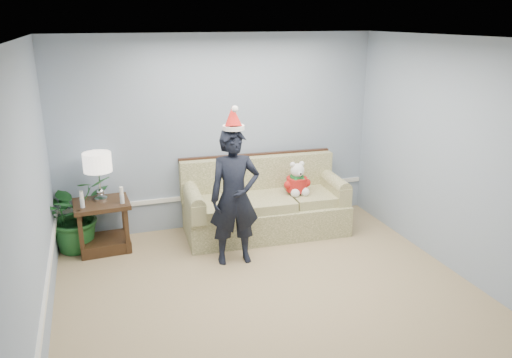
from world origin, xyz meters
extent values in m
cube|color=tan|center=(0.00, 0.00, -0.01)|extent=(4.50, 5.00, 0.02)
cube|color=white|center=(0.00, 0.00, 2.71)|extent=(4.50, 5.00, 0.02)
cube|color=#8799AD|center=(0.00, 2.51, 1.35)|extent=(4.50, 0.02, 2.70)
cube|color=#8799AD|center=(0.00, -2.51, 1.35)|extent=(4.50, 0.02, 2.70)
cube|color=#8799AD|center=(-2.26, 0.00, 1.35)|extent=(0.02, 5.00, 2.70)
cube|color=#8799AD|center=(2.26, 0.00, 1.35)|extent=(0.02, 5.00, 2.70)
cube|color=white|center=(0.00, 2.48, 0.45)|extent=(4.48, 0.03, 0.06)
cube|color=white|center=(-2.23, 0.00, 0.45)|extent=(0.03, 4.98, 0.06)
cube|color=brown|center=(0.50, 1.98, 0.21)|extent=(2.26, 1.07, 0.42)
cube|color=brown|center=(-0.19, 1.92, 0.48)|extent=(0.69, 0.79, 0.13)
cube|color=brown|center=(0.50, 1.92, 0.48)|extent=(0.69, 0.79, 0.13)
cube|color=brown|center=(1.18, 1.92, 0.48)|extent=(0.69, 0.79, 0.13)
cube|color=brown|center=(0.50, 2.33, 0.72)|extent=(2.22, 0.33, 0.59)
cube|color=#311B11|center=(0.50, 2.41, 1.01)|extent=(2.21, 0.19, 0.05)
cube|color=brown|center=(-0.51, 1.98, 0.55)|extent=(0.24, 0.96, 0.25)
cube|color=brown|center=(1.51, 1.98, 0.55)|extent=(0.24, 0.96, 0.25)
cube|color=#3E2A16|center=(-1.67, 2.11, 0.63)|extent=(0.71, 0.60, 0.05)
cube|color=#3E2A16|center=(-1.67, 2.11, 0.08)|extent=(0.64, 0.53, 0.15)
cube|color=#3E2A16|center=(-1.94, 1.89, 0.33)|extent=(0.06, 0.06, 0.66)
cube|color=#3E2A16|center=(-1.39, 1.89, 0.33)|extent=(0.06, 0.06, 0.66)
cube|color=#3E2A16|center=(-1.94, 2.33, 0.33)|extent=(0.06, 0.06, 0.66)
cube|color=#3E2A16|center=(-1.39, 2.33, 0.33)|extent=(0.06, 0.06, 0.66)
cylinder|color=silver|center=(-1.66, 2.18, 0.67)|extent=(0.16, 0.16, 0.03)
sphere|color=silver|center=(-1.66, 2.18, 0.77)|extent=(0.10, 0.10, 0.10)
cylinder|color=silver|center=(-1.66, 2.18, 0.92)|extent=(0.03, 0.03, 0.35)
cylinder|color=silver|center=(-1.66, 2.18, 1.16)|extent=(0.35, 0.35, 0.24)
cylinder|color=silver|center=(-1.89, 1.98, 0.72)|extent=(0.05, 0.05, 0.12)
cylinder|color=white|center=(-1.89, 1.98, 0.82)|extent=(0.05, 0.05, 0.10)
cylinder|color=silver|center=(-1.41, 1.98, 0.72)|extent=(0.05, 0.05, 0.12)
cylinder|color=white|center=(-1.41, 1.98, 0.82)|extent=(0.05, 0.05, 0.10)
imported|color=#1F5C26|center=(-2.00, 2.25, 0.49)|extent=(1.15, 1.11, 0.98)
imported|color=black|center=(-0.15, 1.27, 0.84)|extent=(0.64, 0.44, 1.67)
cylinder|color=white|center=(-0.15, 1.27, 1.69)|extent=(0.29, 0.29, 0.05)
cone|color=red|center=(-0.15, 1.30, 1.81)|extent=(0.25, 0.30, 0.29)
sphere|color=white|center=(-0.15, 1.21, 1.91)|extent=(0.08, 0.08, 0.08)
sphere|color=white|center=(0.94, 1.92, 0.68)|extent=(0.27, 0.27, 0.27)
cylinder|color=red|center=(0.94, 1.92, 0.68)|extent=(0.29, 0.29, 0.19)
cylinder|color=#1A6C2E|center=(0.94, 1.92, 0.79)|extent=(0.19, 0.19, 0.03)
sphere|color=white|center=(0.86, 1.80, 0.60)|extent=(0.12, 0.12, 0.12)
sphere|color=white|center=(1.01, 1.80, 0.60)|extent=(0.12, 0.12, 0.12)
sphere|color=white|center=(0.94, 1.91, 0.89)|extent=(0.19, 0.19, 0.19)
sphere|color=black|center=(0.94, 1.79, 0.87)|extent=(0.03, 0.03, 0.03)
sphere|color=white|center=(0.87, 1.92, 0.97)|extent=(0.07, 0.07, 0.07)
sphere|color=white|center=(1.00, 1.92, 0.97)|extent=(0.07, 0.07, 0.07)
camera|label=1|loc=(-1.67, -4.12, 2.88)|focal=35.00mm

